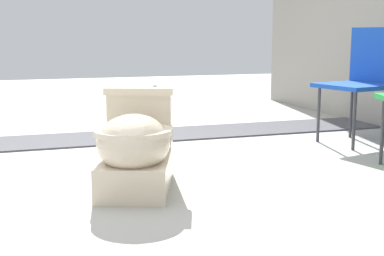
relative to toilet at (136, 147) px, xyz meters
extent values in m
plane|color=#A8A59E|center=(-0.23, -0.19, -0.22)|extent=(14.00, 14.00, 0.00)
cube|color=#4C4C51|center=(-1.39, 0.31, -0.21)|extent=(0.56, 8.00, 0.01)
cube|color=beige|center=(0.00, 0.00, -0.14)|extent=(0.68, 0.52, 0.17)
ellipsoid|color=beige|center=(0.09, -0.03, 0.04)|extent=(0.54, 0.49, 0.28)
cylinder|color=beige|center=(0.09, -0.03, 0.10)|extent=(0.50, 0.50, 0.03)
cube|color=beige|center=(-0.20, 0.07, 0.10)|extent=(0.28, 0.38, 0.30)
cube|color=beige|center=(-0.20, 0.07, 0.27)|extent=(0.31, 0.41, 0.04)
cylinder|color=silver|center=(-0.17, 0.15, 0.29)|extent=(0.02, 0.02, 0.01)
cube|color=#1947B2|center=(-0.65, 1.74, 0.20)|extent=(0.53, 0.53, 0.03)
cube|color=#1947B2|center=(-0.69, 1.94, 0.41)|extent=(0.44, 0.13, 0.40)
cylinder|color=#38383D|center=(-0.45, 1.61, -0.02)|extent=(0.02, 0.02, 0.40)
cylinder|color=#38383D|center=(-0.78, 1.54, -0.02)|extent=(0.02, 0.02, 0.40)
cylinder|color=#38383D|center=(-0.85, 1.87, -0.02)|extent=(0.02, 0.02, 0.40)
cylinder|color=#38383D|center=(-0.04, 1.53, -0.02)|extent=(0.02, 0.02, 0.40)
camera|label=1|loc=(2.61, -0.57, 0.56)|focal=50.00mm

